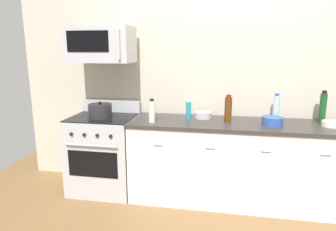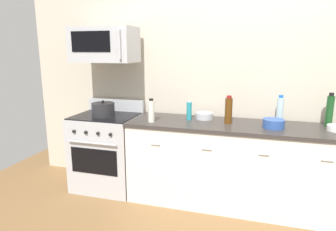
% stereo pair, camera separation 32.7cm
% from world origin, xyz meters
% --- Properties ---
extents(ground_plane, '(6.55, 6.55, 0.00)m').
position_xyz_m(ground_plane, '(0.00, 0.00, 0.00)').
color(ground_plane, olive).
extents(back_wall, '(5.46, 0.10, 2.70)m').
position_xyz_m(back_wall, '(0.00, 0.41, 1.35)').
color(back_wall, beige).
rests_on(back_wall, ground_plane).
extents(counter_unit, '(2.37, 0.66, 0.92)m').
position_xyz_m(counter_unit, '(0.00, -0.00, 0.46)').
color(counter_unit, silver).
rests_on(counter_unit, ground_plane).
extents(range_oven, '(0.76, 0.69, 1.07)m').
position_xyz_m(range_oven, '(-1.56, 0.00, 0.47)').
color(range_oven, '#B7BABF').
rests_on(range_oven, ground_plane).
extents(microwave, '(0.74, 0.44, 0.40)m').
position_xyz_m(microwave, '(-1.56, 0.05, 1.75)').
color(microwave, '#B7BABF').
extents(bottle_dish_soap, '(0.06, 0.06, 0.22)m').
position_xyz_m(bottle_dish_soap, '(-0.54, 0.06, 1.03)').
color(bottle_dish_soap, teal).
rests_on(bottle_dish_soap, countertop_slab).
extents(bottle_wine_green, '(0.07, 0.07, 0.35)m').
position_xyz_m(bottle_wine_green, '(0.90, 0.17, 1.09)').
color(bottle_wine_green, '#19471E').
rests_on(bottle_wine_green, countertop_slab).
extents(bottle_wine_amber, '(0.08, 0.08, 0.30)m').
position_xyz_m(bottle_wine_amber, '(-0.10, 0.02, 1.06)').
color(bottle_wine_amber, '#59330F').
rests_on(bottle_wine_amber, countertop_slab).
extents(bottle_vinegar_white, '(0.07, 0.07, 0.26)m').
position_xyz_m(bottle_vinegar_white, '(-0.91, -0.16, 1.04)').
color(bottle_vinegar_white, silver).
rests_on(bottle_vinegar_white, countertop_slab).
extents(bottle_water_clear, '(0.07, 0.07, 0.30)m').
position_xyz_m(bottle_water_clear, '(0.43, 0.21, 1.06)').
color(bottle_water_clear, silver).
rests_on(bottle_water_clear, countertop_slab).
extents(bowl_steel_prep, '(0.20, 0.20, 0.07)m').
position_xyz_m(bowl_steel_prep, '(-0.38, 0.15, 0.96)').
color(bowl_steel_prep, '#B2B5BA').
rests_on(bowl_steel_prep, countertop_slab).
extents(bowl_blue_mixing, '(0.21, 0.21, 0.09)m').
position_xyz_m(bowl_blue_mixing, '(0.36, -0.04, 0.97)').
color(bowl_blue_mixing, '#2D519E').
rests_on(bowl_blue_mixing, countertop_slab).
extents(stockpot, '(0.27, 0.27, 0.19)m').
position_xyz_m(stockpot, '(-1.56, -0.05, 1.00)').
color(stockpot, '#262628').
rests_on(stockpot, range_oven).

